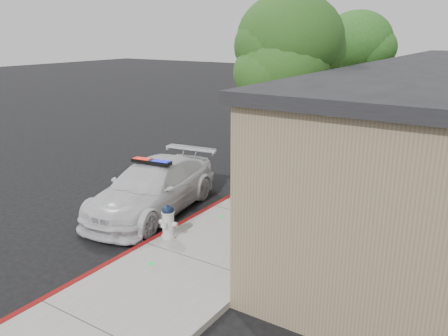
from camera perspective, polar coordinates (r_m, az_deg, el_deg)
ground at (r=11.69m, az=-10.11°, el=-9.83°), size 120.00×120.00×0.00m
sidewalk at (r=13.01m, az=4.24°, el=-6.39°), size 3.20×60.00×0.15m
red_curb at (r=13.75m, az=-1.41°, el=-5.00°), size 0.14×60.00×0.16m
police_car at (r=13.58m, az=-8.99°, el=-2.46°), size 2.84×5.42×1.62m
fire_hydrant at (r=11.61m, az=-7.07°, el=-6.67°), size 0.51×0.44×0.88m
street_tree_near at (r=14.15m, az=7.46°, el=12.19°), size 2.88×3.02×5.27m
street_tree_mid at (r=14.42m, az=8.34°, el=15.25°), size 3.26×3.40×6.21m
street_tree_far at (r=22.35m, az=16.49°, el=14.83°), size 3.45×3.17×6.01m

